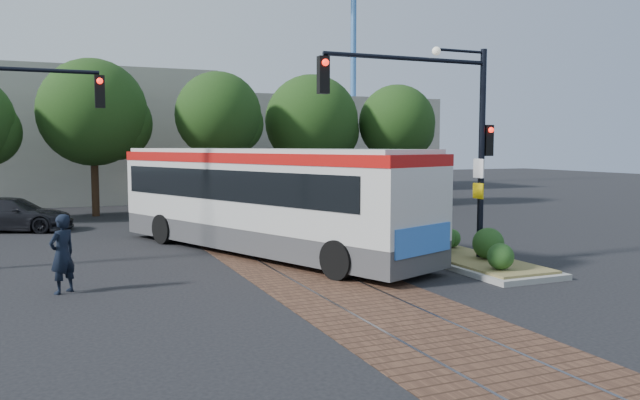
{
  "coord_description": "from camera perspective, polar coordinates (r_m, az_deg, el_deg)",
  "views": [
    {
      "loc": [
        -6.3,
        -15.61,
        3.47
      ],
      "look_at": [
        2.07,
        4.03,
        1.6
      ],
      "focal_mm": 35.0,
      "sensor_mm": 36.0,
      "label": 1
    }
  ],
  "objects": [
    {
      "name": "ground",
      "position": [
        17.18,
        -1.08,
        -6.64
      ],
      "size": [
        120.0,
        120.0,
        0.0
      ],
      "primitive_type": "plane",
      "color": "black",
      "rests_on": "ground"
    },
    {
      "name": "crane",
      "position": [
        55.73,
        3.07,
        12.64
      ],
      "size": [
        8.0,
        0.5,
        18.0
      ],
      "color": "#3F72B2",
      "rests_on": "ground"
    },
    {
      "name": "parked_car",
      "position": [
        28.19,
        -26.29,
        -1.19
      ],
      "size": [
        5.07,
        3.54,
        1.36
      ],
      "primitive_type": "imported",
      "rotation": [
        0.0,
        0.0,
        1.18
      ],
      "color": "black",
      "rests_on": "ground"
    },
    {
      "name": "traffic_island",
      "position": [
        18.7,
        13.86,
        -4.81
      ],
      "size": [
        2.2,
        5.2,
        1.13
      ],
      "color": "gray",
      "rests_on": "ground"
    },
    {
      "name": "warehouses",
      "position": [
        44.73,
        -15.73,
        5.26
      ],
      "size": [
        40.0,
        13.0,
        8.0
      ],
      "color": "#ADA899",
      "rests_on": "ground"
    },
    {
      "name": "signal_pole_main",
      "position": [
        17.96,
        11.48,
        7.1
      ],
      "size": [
        5.49,
        0.46,
        6.0
      ],
      "color": "black",
      "rests_on": "ground"
    },
    {
      "name": "trackbed",
      "position": [
        20.88,
        -5.21,
        -4.56
      ],
      "size": [
        3.6,
        40.0,
        0.02
      ],
      "color": "brown",
      "rests_on": "ground"
    },
    {
      "name": "officer",
      "position": [
        15.85,
        -22.5,
        -4.57
      ],
      "size": [
        0.81,
        0.78,
        1.87
      ],
      "primitive_type": "imported",
      "rotation": [
        0.0,
        0.0,
        3.84
      ],
      "color": "black",
      "rests_on": "ground"
    },
    {
      "name": "city_bus",
      "position": [
        20.13,
        -5.4,
        0.45
      ],
      "size": [
        7.21,
        12.64,
        3.37
      ],
      "rotation": [
        0.0,
        0.0,
        0.39
      ],
      "color": "#404042",
      "rests_on": "ground"
    },
    {
      "name": "tree_row",
      "position": [
        32.92,
        -9.95,
        7.33
      ],
      "size": [
        26.4,
        5.6,
        7.67
      ],
      "color": "#382314",
      "rests_on": "ground"
    }
  ]
}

